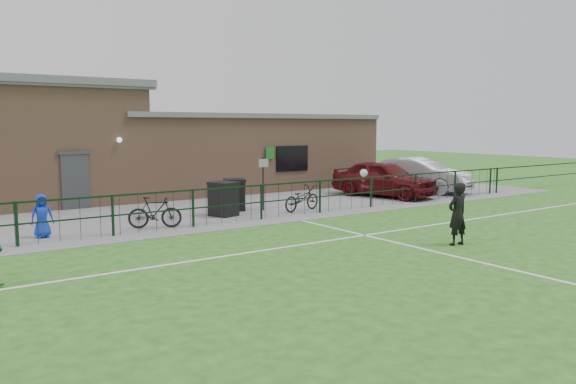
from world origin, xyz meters
TOP-DOWN VIEW (x-y plane):
  - ground at (0.00, 0.00)m, footprint 90.00×90.00m
  - paving_strip at (0.00, 13.50)m, footprint 34.00×13.00m
  - pitch_line_touch at (0.00, 7.80)m, footprint 28.00×0.10m
  - pitch_line_mid at (0.00, 4.00)m, footprint 28.00×0.10m
  - pitch_line_perp at (2.00, 0.00)m, footprint 0.10×16.00m
  - perimeter_fence at (0.00, 8.00)m, footprint 28.00×0.10m
  - wheelie_bin_left at (0.29, 9.34)m, footprint 0.95×1.02m
  - wheelie_bin_right at (1.26, 10.29)m, footprint 0.99×1.04m
  - sign_post at (2.14, 9.68)m, footprint 0.08×0.08m
  - car_maroon at (8.69, 10.04)m, footprint 2.98×5.04m
  - car_silver at (11.29, 10.41)m, footprint 3.23×5.21m
  - bicycle_d at (-2.55, 8.48)m, footprint 1.66×1.09m
  - bicycle_e at (3.22, 8.73)m, footprint 1.85×0.96m
  - spectator_child at (-5.71, 8.86)m, footprint 0.61×0.41m
  - goalkeeper_kick at (3.07, 1.69)m, footprint 1.44×2.87m
  - clubhouse at (-0.88, 16.50)m, footprint 24.25×5.40m

SIDE VIEW (x-z plane):
  - ground at x=0.00m, z-range 0.00..0.00m
  - pitch_line_touch at x=0.00m, z-range 0.00..0.01m
  - pitch_line_mid at x=0.00m, z-range 0.00..0.01m
  - pitch_line_perp at x=2.00m, z-range 0.00..0.01m
  - paving_strip at x=0.00m, z-range 0.00..0.02m
  - bicycle_e at x=3.22m, z-range 0.02..0.95m
  - bicycle_d at x=-2.55m, z-range 0.02..0.99m
  - wheelie_bin_right at x=1.26m, z-range 0.02..1.11m
  - wheelie_bin_left at x=0.29m, z-range 0.02..1.13m
  - perimeter_fence at x=0.00m, z-range 0.00..1.20m
  - spectator_child at x=-5.71m, z-range 0.02..1.25m
  - car_maroon at x=8.69m, z-range 0.02..1.63m
  - car_silver at x=11.29m, z-range 0.02..1.64m
  - goalkeeper_kick at x=3.07m, z-range -0.10..1.81m
  - sign_post at x=2.14m, z-range 0.02..2.02m
  - clubhouse at x=-0.88m, z-range -0.26..4.70m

